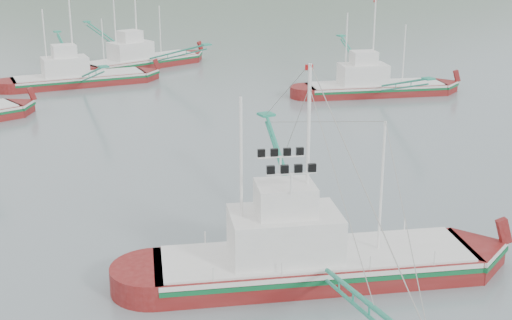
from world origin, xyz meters
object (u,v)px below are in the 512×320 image
main_boat (314,236)px  bg_boat_right (375,76)px  bg_boat_extra (77,73)px  bg_boat_far (140,52)px

main_boat → bg_boat_right: main_boat is taller
main_boat → bg_boat_extra: 47.25m
main_boat → bg_boat_right: size_ratio=1.10×
bg_boat_right → bg_boat_extra: size_ratio=0.98×
bg_boat_far → bg_boat_extra: size_ratio=1.02×
bg_boat_extra → main_boat: bearing=-87.9°
bg_boat_far → main_boat: bearing=-114.3°
main_boat → bg_boat_far: main_boat is taller
bg_boat_extra → bg_boat_far: bearing=39.0°
main_boat → bg_boat_extra: main_boat is taller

